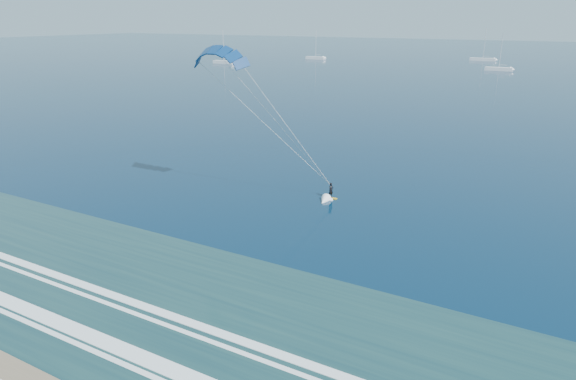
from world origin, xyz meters
The scene contains 5 objects.
kitesurfer_rig centered at (-1.76, 31.65, 8.39)m, with size 14.37×8.10×16.51m.
sailboat_0 centered at (-103.81, 162.37, 0.69)m, with size 9.62×2.40×12.95m.
sailboat_1 centered at (-81.14, 200.57, 0.69)m, with size 9.01×2.40×12.33m.
sailboat_2 centered at (-14.48, 229.04, 0.70)m, with size 10.72×2.40×14.17m.
sailboat_3 centered at (-1.93, 186.42, 0.69)m, with size 9.14×2.40×12.62m.
Camera 1 is at (24.05, -11.45, 18.02)m, focal length 32.00 mm.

